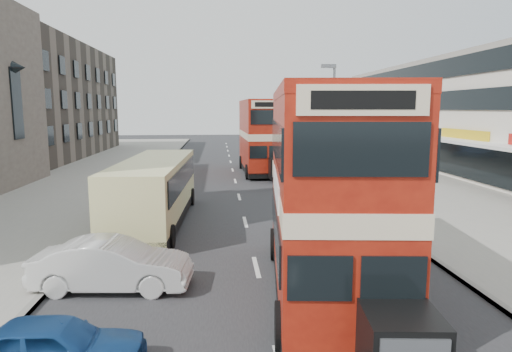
# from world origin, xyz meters

# --- Properties ---
(ground) EXTENTS (160.00, 160.00, 0.00)m
(ground) POSITION_xyz_m (0.00, 0.00, 0.00)
(ground) COLOR #28282B
(ground) RESTS_ON ground
(road_surface) EXTENTS (12.00, 90.00, 0.01)m
(road_surface) POSITION_xyz_m (0.00, 20.00, 0.01)
(road_surface) COLOR #28282B
(road_surface) RESTS_ON ground
(pavement_right) EXTENTS (12.00, 90.00, 0.15)m
(pavement_right) POSITION_xyz_m (12.00, 20.00, 0.07)
(pavement_right) COLOR gray
(pavement_right) RESTS_ON ground
(pavement_left) EXTENTS (12.00, 90.00, 0.15)m
(pavement_left) POSITION_xyz_m (-12.00, 20.00, 0.07)
(pavement_left) COLOR gray
(pavement_left) RESTS_ON ground
(kerb_left) EXTENTS (0.20, 90.00, 0.16)m
(kerb_left) POSITION_xyz_m (-6.10, 20.00, 0.07)
(kerb_left) COLOR gray
(kerb_left) RESTS_ON ground
(kerb_right) EXTENTS (0.20, 90.00, 0.16)m
(kerb_right) POSITION_xyz_m (6.10, 20.00, 0.07)
(kerb_right) COLOR gray
(kerb_right) RESTS_ON ground
(brick_terrace) EXTENTS (14.00, 28.00, 12.00)m
(brick_terrace) POSITION_xyz_m (-22.00, 38.00, 6.00)
(brick_terrace) COLOR #66594C
(brick_terrace) RESTS_ON ground
(commercial_row) EXTENTS (9.90, 46.20, 9.30)m
(commercial_row) POSITION_xyz_m (19.95, 22.00, 4.70)
(commercial_row) COLOR silver
(commercial_row) RESTS_ON ground
(street_lamp) EXTENTS (1.00, 0.20, 8.12)m
(street_lamp) POSITION_xyz_m (6.52, 18.00, 4.78)
(street_lamp) COLOR slate
(street_lamp) RESTS_ON ground
(bus_main) EXTENTS (3.61, 10.23, 5.52)m
(bus_main) POSITION_xyz_m (1.75, -0.17, 2.90)
(bus_main) COLOR black
(bus_main) RESTS_ON ground
(bus_second) EXTENTS (3.05, 10.34, 5.68)m
(bus_second) POSITION_xyz_m (2.25, 24.06, 2.99)
(bus_second) COLOR black
(bus_second) RESTS_ON ground
(coach) EXTENTS (3.03, 10.31, 2.71)m
(coach) POSITION_xyz_m (-4.09, 8.17, 1.60)
(coach) COLOR black
(coach) RESTS_ON ground
(car_left_near) EXTENTS (3.54, 1.45, 1.20)m
(car_left_near) POSITION_xyz_m (-4.43, -3.76, 0.60)
(car_left_near) COLOR navy
(car_left_near) RESTS_ON ground
(car_left_front) EXTENTS (4.58, 1.93, 1.47)m
(car_left_front) POSITION_xyz_m (-4.28, 0.53, 0.74)
(car_left_front) COLOR silver
(car_left_front) RESTS_ON ground
(car_right_a) EXTENTS (4.71, 2.20, 1.33)m
(car_right_a) POSITION_xyz_m (5.55, 15.96, 0.67)
(car_right_a) COLOR maroon
(car_right_a) RESTS_ON ground
(car_right_b) EXTENTS (4.95, 2.79, 1.30)m
(car_right_b) POSITION_xyz_m (5.37, 20.63, 0.65)
(car_right_b) COLOR #C47C13
(car_right_b) RESTS_ON ground
(car_right_c) EXTENTS (4.31, 1.91, 1.44)m
(car_right_c) POSITION_xyz_m (5.38, 33.92, 0.72)
(car_right_c) COLOR #5977B3
(car_right_c) RESTS_ON ground
(pedestrian_near) EXTENTS (0.77, 0.75, 1.74)m
(pedestrian_near) POSITION_xyz_m (7.94, 12.32, 1.02)
(pedestrian_near) COLOR gray
(pedestrian_near) RESTS_ON pavement_right
(pedestrian_far) EXTENTS (1.06, 0.64, 1.69)m
(pedestrian_far) POSITION_xyz_m (9.12, 31.73, 0.99)
(pedestrian_far) COLOR gray
(pedestrian_far) RESTS_ON pavement_right
(cyclist) EXTENTS (0.78, 1.78, 2.21)m
(cyclist) POSITION_xyz_m (4.04, 19.92, 0.76)
(cyclist) COLOR gray
(cyclist) RESTS_ON ground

